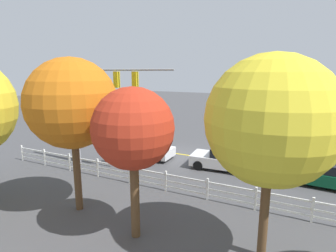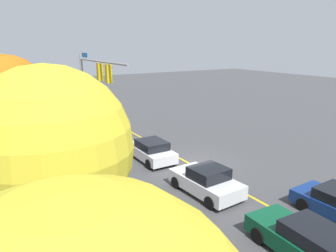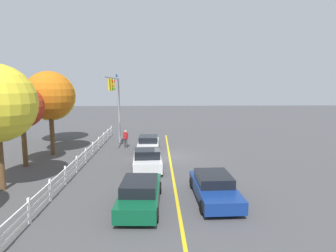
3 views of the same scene
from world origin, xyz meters
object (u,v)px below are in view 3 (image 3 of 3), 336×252
(car_0, at_px, (149,143))
(car_3, at_px, (147,160))
(car_1, at_px, (140,193))
(tree_0, at_px, (50,96))
(pedestrian, at_px, (126,138))
(car_2, at_px, (214,187))
(tree_4, at_px, (22,107))
(tree_2, at_px, (50,96))

(car_0, relative_size, car_3, 1.00)
(car_0, bearing_deg, car_1, -179.78)
(car_0, height_order, car_3, car_3)
(car_1, bearing_deg, car_0, 2.64)
(tree_0, bearing_deg, pedestrian, -68.25)
(car_1, distance_m, car_3, 6.08)
(car_1, bearing_deg, car_3, 1.61)
(car_0, bearing_deg, car_2, -160.90)
(car_1, height_order, tree_0, tree_0)
(car_2, bearing_deg, tree_4, -118.31)
(pedestrian, xyz_separation_m, tree_4, (-5.98, 6.61, 3.42))
(tree_0, bearing_deg, car_0, -82.74)
(car_2, bearing_deg, tree_2, -138.95)
(car_0, height_order, tree_2, tree_2)
(tree_4, bearing_deg, car_1, -129.23)
(car_0, bearing_deg, tree_0, 97.61)
(car_1, xyz_separation_m, pedestrian, (13.17, 2.19, 0.25))
(car_0, distance_m, pedestrian, 2.61)
(car_1, relative_size, car_2, 1.01)
(car_2, bearing_deg, car_0, -162.60)
(tree_0, xyz_separation_m, tree_2, (5.20, 1.93, -0.24))
(tree_4, bearing_deg, car_0, -62.32)
(car_1, bearing_deg, tree_2, 35.05)
(car_3, bearing_deg, car_2, -148.35)
(car_1, distance_m, tree_2, 19.35)
(car_3, bearing_deg, car_0, -2.01)
(car_0, relative_size, car_2, 0.85)
(car_0, height_order, pedestrian, pedestrian)
(car_0, xyz_separation_m, tree_4, (-4.64, 8.84, 3.68))
(car_0, height_order, car_2, car_0)
(car_0, relative_size, tree_4, 0.69)
(car_3, height_order, tree_2, tree_2)
(pedestrian, bearing_deg, tree_4, 166.47)
(car_0, xyz_separation_m, pedestrian, (1.34, 2.22, 0.25))
(car_3, bearing_deg, tree_4, 79.95)
(car_1, height_order, pedestrian, pedestrian)
(tree_0, xyz_separation_m, tree_4, (-3.59, 0.64, -0.69))
(car_3, height_order, tree_0, tree_0)
(car_0, height_order, tree_0, tree_0)
(pedestrian, xyz_separation_m, tree_2, (2.81, 7.90, 3.87))
(pedestrian, bearing_deg, car_0, -86.73)
(car_2, relative_size, car_3, 1.18)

